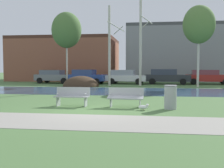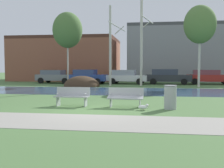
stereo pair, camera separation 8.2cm
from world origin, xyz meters
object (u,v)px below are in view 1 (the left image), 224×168
parked_wagon_fourth_dark (167,76)px  trash_bin (170,97)px  bench_left (72,96)px  bench_right (126,97)px  parked_van_nearest_grey (54,76)px  parked_suv_fifth_red (208,77)px  parked_sedan_second_blue (86,76)px  parked_hatch_third_white (125,77)px  seagull (144,107)px

parked_wagon_fourth_dark → trash_bin: bearing=-93.2°
bench_left → trash_bin: 4.44m
bench_right → parked_van_nearest_grey: size_ratio=0.37×
bench_right → parked_suv_fifth_red: (7.16, 17.27, 0.32)m
parked_sedan_second_blue → parked_suv_fifth_red: size_ratio=0.86×
parked_hatch_third_white → parked_suv_fifth_red: 8.58m
parked_sedan_second_blue → parked_suv_fifth_red: parked_sedan_second_blue is taller
parked_van_nearest_grey → parked_suv_fifth_red: (16.52, 0.33, 0.02)m
seagull → parked_wagon_fourth_dark: (2.10, 17.64, 0.69)m
seagull → parked_hatch_third_white: parked_hatch_third_white is taller
trash_bin → parked_suv_fifth_red: parked_suv_fifth_red is taller
bench_left → seagull: bearing=-12.6°
seagull → parked_sedan_second_blue: parked_sedan_second_blue is taller
bench_right → parked_suv_fifth_red: 18.70m
seagull → parked_hatch_third_white: bearing=97.2°
bench_right → trash_bin: bearing=-8.9°
bench_left → bench_right: (2.48, 0.00, 0.00)m
trash_bin → parked_van_nearest_grey: (-11.31, 17.25, 0.25)m
parked_sedan_second_blue → parked_suv_fifth_red: 12.77m
parked_van_nearest_grey → seagull: bearing=-60.1°
trash_bin → seagull: (-1.13, -0.43, -0.40)m
parked_hatch_third_white → parked_wagon_fourth_dark: size_ratio=0.92×
bench_right → parked_wagon_fourth_dark: bearing=80.2°
bench_left → parked_hatch_third_white: 16.79m
trash_bin → seagull: 1.27m
parked_sedan_second_blue → parked_wagon_fourth_dark: 8.52m
parked_wagon_fourth_dark → seagull: bearing=-96.8°
trash_bin → parked_sedan_second_blue: size_ratio=0.25×
seagull → parked_van_nearest_grey: size_ratio=0.11×
seagull → parked_sedan_second_blue: (-6.40, 17.13, 0.67)m
parked_suv_fifth_red → bench_right: bearing=-112.5°
parked_wagon_fourth_dark → parked_sedan_second_blue: bearing=-176.5°
bench_left → parked_van_nearest_grey: parked_van_nearest_grey is taller
parked_hatch_third_white → parked_wagon_fourth_dark: (4.32, 0.15, 0.04)m
trash_bin → parked_sedan_second_blue: parked_sedan_second_blue is taller
bench_left → parked_wagon_fourth_dark: 17.75m
bench_right → parked_van_nearest_grey: bearing=118.9°
parked_van_nearest_grey → parked_suv_fifth_red: size_ratio=0.92×
trash_bin → bench_left: bearing=176.0°
parked_van_nearest_grey → parked_wagon_fourth_dark: bearing=-0.2°
seagull → parked_wagon_fourth_dark: bearing=83.2°
trash_bin → parked_sedan_second_blue: 18.32m
parked_sedan_second_blue → bench_left: bearing=-79.3°
parked_hatch_third_white → seagull: bearing=-82.8°
parked_hatch_third_white → parked_wagon_fourth_dark: 4.32m
bench_left → bench_right: 2.48m
bench_right → parked_sedan_second_blue: 17.32m
bench_right → parked_sedan_second_blue: parked_sedan_second_blue is taller
parked_hatch_third_white → parked_van_nearest_grey: bearing=178.7°
parked_van_nearest_grey → parked_sedan_second_blue: size_ratio=1.06×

